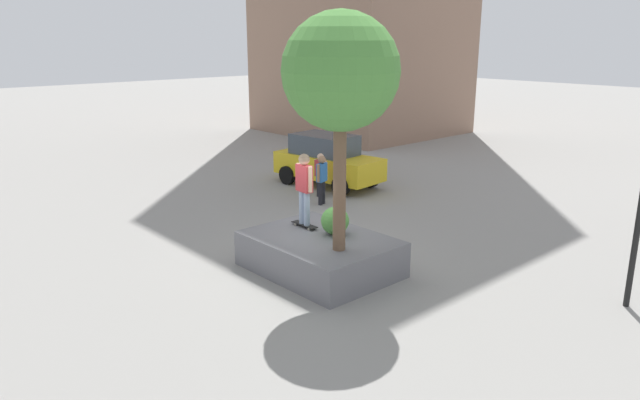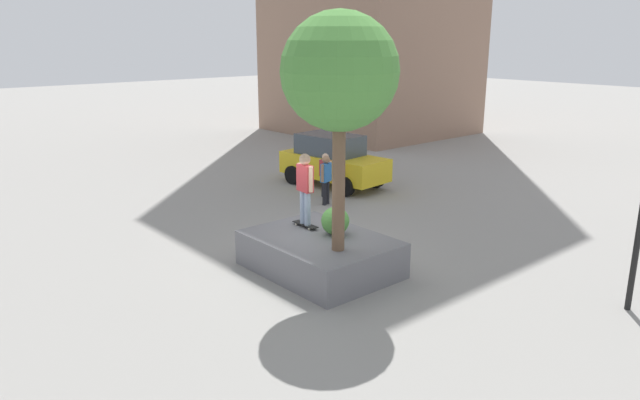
{
  "view_description": "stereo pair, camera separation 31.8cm",
  "coord_description": "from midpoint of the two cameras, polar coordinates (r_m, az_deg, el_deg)",
  "views": [
    {
      "loc": [
        10.24,
        -9.07,
        5.38
      ],
      "look_at": [
        0.52,
        -0.32,
        1.74
      ],
      "focal_mm": 33.13,
      "sensor_mm": 36.0,
      "label": 1
    },
    {
      "loc": [
        10.45,
        -8.83,
        5.38
      ],
      "look_at": [
        0.52,
        -0.32,
        1.74
      ],
      "focal_mm": 33.13,
      "sensor_mm": 36.0,
      "label": 2
    }
  ],
  "objects": [
    {
      "name": "passerby_with_bag",
      "position": [
        19.33,
        -0.3,
        2.29
      ],
      "size": [
        0.32,
        0.53,
        1.64
      ],
      "color": "black",
      "rests_on": "ground"
    },
    {
      "name": "boxwood_shrub",
      "position": [
        13.93,
        0.81,
        -2.02
      ],
      "size": [
        0.67,
        0.67,
        0.67
      ],
      "primitive_type": "sphere",
      "color": "#4C8C3D",
      "rests_on": "planter_ledge"
    },
    {
      "name": "planter_ledge",
      "position": [
        13.99,
        -0.65,
        -5.23
      ],
      "size": [
        3.4,
        2.53,
        0.84
      ],
      "primitive_type": "cube",
      "color": "slate",
      "rests_on": "ground"
    },
    {
      "name": "skateboarder",
      "position": [
        14.26,
        -2.17,
        1.54
      ],
      "size": [
        0.6,
        0.27,
        1.76
      ],
      "color": "#8C9EB7",
      "rests_on": "skateboard"
    },
    {
      "name": "skateboard",
      "position": [
        14.55,
        -2.13,
        -2.41
      ],
      "size": [
        0.8,
        0.23,
        0.07
      ],
      "color": "black",
      "rests_on": "planter_ledge"
    },
    {
      "name": "plaza_tree",
      "position": [
        12.27,
        1.24,
        12.14
      ],
      "size": [
        2.45,
        2.45,
        5.08
      ],
      "color": "brown",
      "rests_on": "planter_ledge"
    },
    {
      "name": "ground_plane",
      "position": [
        14.7,
        -1.05,
        -5.93
      ],
      "size": [
        120.0,
        120.0,
        0.0
      ],
      "primitive_type": "plane",
      "color": "gray"
    },
    {
      "name": "sedan_parked",
      "position": [
        21.85,
        0.29,
        3.89
      ],
      "size": [
        4.25,
        2.27,
        1.9
      ],
      "color": "gold",
      "rests_on": "ground"
    },
    {
      "name": "bystander_watching",
      "position": [
        20.26,
        -0.39,
        2.72
      ],
      "size": [
        0.51,
        0.25,
        1.53
      ],
      "color": "black",
      "rests_on": "ground"
    }
  ]
}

